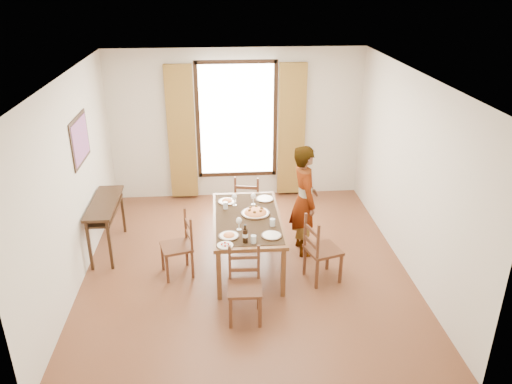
{
  "coord_description": "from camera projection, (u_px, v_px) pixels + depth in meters",
  "views": [
    {
      "loc": [
        -0.34,
        -6.12,
        3.89
      ],
      "look_at": [
        0.17,
        0.32,
        1.0
      ],
      "focal_mm": 35.0,
      "sensor_mm": 36.0,
      "label": 1
    }
  ],
  "objects": [
    {
      "name": "plate_se",
      "position": [
        272.0,
        234.0,
        6.39
      ],
      "size": [
        0.27,
        0.27,
        0.05
      ],
      "primitive_type": null,
      "color": "silver",
      "rests_on": "dining_table"
    },
    {
      "name": "tumbler_b",
      "position": [
        225.0,
        205.0,
        7.13
      ],
      "size": [
        0.07,
        0.07,
        0.1
      ],
      "primitive_type": "cylinder",
      "color": "silver",
      "rests_on": "dining_table"
    },
    {
      "name": "console_table",
      "position": [
        105.0,
        209.0,
        7.3
      ],
      "size": [
        0.38,
        1.2,
        0.8
      ],
      "color": "#321E10",
      "rests_on": "ground"
    },
    {
      "name": "chair_south",
      "position": [
        245.0,
        287.0,
        5.94
      ],
      "size": [
        0.42,
        0.42,
        0.91
      ],
      "rotation": [
        0.0,
        0.0,
        -0.03
      ],
      "color": "brown",
      "rests_on": "ground"
    },
    {
      "name": "chair_east",
      "position": [
        321.0,
        251.0,
        6.68
      ],
      "size": [
        0.52,
        0.52,
        0.95
      ],
      "rotation": [
        0.0,
        0.0,
        1.87
      ],
      "color": "brown",
      "rests_on": "ground"
    },
    {
      "name": "ground",
      "position": [
        246.0,
        265.0,
        7.18
      ],
      "size": [
        5.0,
        5.0,
        0.0
      ],
      "primitive_type": "plane",
      "color": "#55301A",
      "rests_on": "ground"
    },
    {
      "name": "room_shell",
      "position": [
        244.0,
        161.0,
        6.67
      ],
      "size": [
        4.6,
        5.1,
        2.74
      ],
      "color": "beige",
      "rests_on": "ground"
    },
    {
      "name": "tumbler_a",
      "position": [
        272.0,
        222.0,
        6.65
      ],
      "size": [
        0.07,
        0.07,
        0.1
      ],
      "primitive_type": "cylinder",
      "color": "silver",
      "rests_on": "dining_table"
    },
    {
      "name": "plate_ne",
      "position": [
        265.0,
        198.0,
        7.42
      ],
      "size": [
        0.27,
        0.27,
        0.05
      ],
      "primitive_type": null,
      "color": "silver",
      "rests_on": "dining_table"
    },
    {
      "name": "caprese_plate",
      "position": [
        225.0,
        245.0,
        6.17
      ],
      "size": [
        0.2,
        0.2,
        0.04
      ],
      "primitive_type": null,
      "color": "silver",
      "rests_on": "dining_table"
    },
    {
      "name": "wine_glass_b",
      "position": [
        253.0,
        199.0,
        7.23
      ],
      "size": [
        0.08,
        0.08,
        0.18
      ],
      "primitive_type": null,
      "color": "white",
      "rests_on": "dining_table"
    },
    {
      "name": "man",
      "position": [
        304.0,
        200.0,
        7.22
      ],
      "size": [
        0.69,
        0.53,
        1.67
      ],
      "primitive_type": "imported",
      "rotation": [
        0.0,
        0.0,
        1.68
      ],
      "color": "#919299",
      "rests_on": "ground"
    },
    {
      "name": "plate_sw",
      "position": [
        229.0,
        235.0,
        6.38
      ],
      "size": [
        0.27,
        0.27,
        0.05
      ],
      "primitive_type": null,
      "color": "silver",
      "rests_on": "dining_table"
    },
    {
      "name": "pasta_platter",
      "position": [
        255.0,
        211.0,
        6.96
      ],
      "size": [
        0.4,
        0.4,
        0.1
      ],
      "primitive_type": null,
      "color": "red",
      "rests_on": "dining_table"
    },
    {
      "name": "dining_table",
      "position": [
        247.0,
        221.0,
        6.92
      ],
      "size": [
        0.94,
        1.72,
        0.76
      ],
      "color": "brown",
      "rests_on": "ground"
    },
    {
      "name": "wine_bottle",
      "position": [
        245.0,
        234.0,
        6.21
      ],
      "size": [
        0.07,
        0.07,
        0.25
      ],
      "primitive_type": null,
      "color": "black",
      "rests_on": "dining_table"
    },
    {
      "name": "chair_west",
      "position": [
        179.0,
        247.0,
        6.82
      ],
      "size": [
        0.49,
        0.49,
        0.91
      ],
      "rotation": [
        0.0,
        0.0,
        -1.29
      ],
      "color": "brown",
      "rests_on": "ground"
    },
    {
      "name": "plate_nw",
      "position": [
        227.0,
        200.0,
        7.33
      ],
      "size": [
        0.27,
        0.27,
        0.05
      ],
      "primitive_type": null,
      "color": "silver",
      "rests_on": "dining_table"
    },
    {
      "name": "tumbler_c",
      "position": [
        253.0,
        239.0,
        6.23
      ],
      "size": [
        0.07,
        0.07,
        0.1
      ],
      "primitive_type": "cylinder",
      "color": "silver",
      "rests_on": "dining_table"
    },
    {
      "name": "wine_glass_a",
      "position": [
        239.0,
        224.0,
        6.53
      ],
      "size": [
        0.08,
        0.08,
        0.18
      ],
      "primitive_type": null,
      "color": "white",
      "rests_on": "dining_table"
    },
    {
      "name": "wine_glass_c",
      "position": [
        234.0,
        199.0,
        7.21
      ],
      "size": [
        0.08,
        0.08,
        0.18
      ],
      "primitive_type": null,
      "color": "white",
      "rests_on": "dining_table"
    },
    {
      "name": "chair_north",
      "position": [
        248.0,
        203.0,
        8.07
      ],
      "size": [
        0.49,
        0.49,
        0.94
      ],
      "rotation": [
        0.0,
        0.0,
        2.94
      ],
      "color": "brown",
      "rests_on": "ground"
    }
  ]
}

